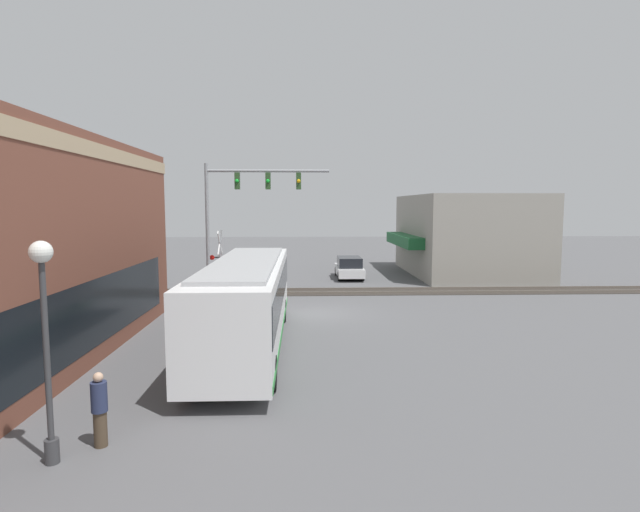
{
  "coord_description": "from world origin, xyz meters",
  "views": [
    {
      "loc": [
        -23.57,
        0.79,
        5.16
      ],
      "look_at": [
        4.11,
        -0.23,
        2.38
      ],
      "focal_mm": 28.0,
      "sensor_mm": 36.0,
      "label": 1
    }
  ],
  "objects_px": {
    "streetlamp": "(45,332)",
    "parked_car_white": "(349,268)",
    "city_bus": "(247,299)",
    "pedestrian_by_lamp": "(100,409)",
    "crossing_signal": "(220,257)"
  },
  "relations": [
    {
      "from": "streetlamp",
      "to": "parked_car_white",
      "type": "distance_m",
      "value": 27.0
    },
    {
      "from": "parked_car_white",
      "to": "city_bus",
      "type": "bearing_deg",
      "value": 162.73
    },
    {
      "from": "city_bus",
      "to": "pedestrian_by_lamp",
      "type": "bearing_deg",
      "value": 162.78
    },
    {
      "from": "streetlamp",
      "to": "parked_car_white",
      "type": "xyz_separation_m",
      "value": [
        25.58,
        -8.43,
        -1.98
      ]
    },
    {
      "from": "crossing_signal",
      "to": "streetlamp",
      "type": "height_order",
      "value": "streetlamp"
    },
    {
      "from": "parked_car_white",
      "to": "crossing_signal",
      "type": "bearing_deg",
      "value": 133.17
    },
    {
      "from": "streetlamp",
      "to": "crossing_signal",
      "type": "bearing_deg",
      "value": -1.49
    },
    {
      "from": "streetlamp",
      "to": "city_bus",
      "type": "bearing_deg",
      "value": -20.24
    },
    {
      "from": "city_bus",
      "to": "streetlamp",
      "type": "relative_size",
      "value": 2.75
    },
    {
      "from": "city_bus",
      "to": "parked_car_white",
      "type": "distance_m",
      "value": 18.23
    },
    {
      "from": "city_bus",
      "to": "pedestrian_by_lamp",
      "type": "distance_m",
      "value": 7.93
    },
    {
      "from": "city_bus",
      "to": "streetlamp",
      "type": "bearing_deg",
      "value": 159.76
    },
    {
      "from": "city_bus",
      "to": "parked_car_white",
      "type": "height_order",
      "value": "city_bus"
    },
    {
      "from": "crossing_signal",
      "to": "parked_car_white",
      "type": "relative_size",
      "value": 0.83
    },
    {
      "from": "crossing_signal",
      "to": "parked_car_white",
      "type": "bearing_deg",
      "value": -46.83
    }
  ]
}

